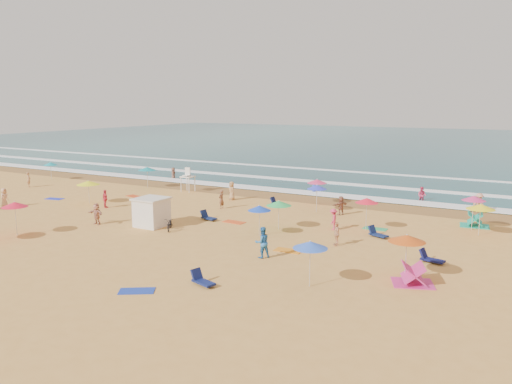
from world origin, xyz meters
The scene contains 13 objects.
ground centered at (0.00, 0.00, 0.00)m, with size 220.00×220.00×0.00m, color gold.
ocean centered at (0.00, 84.00, 0.00)m, with size 220.00×140.00×0.18m, color #0C4756.
wet_sand centered at (0.00, 12.50, 0.01)m, with size 220.00×220.00×0.00m, color olive.
surf_foam centered at (0.00, 21.32, 0.10)m, with size 200.00×18.70×0.05m.
cabana centered at (-1.29, -2.85, 1.00)m, with size 2.00×2.00×2.00m, color silver.
cabana_roof centered at (-1.29, -2.85, 2.06)m, with size 2.20×2.20×0.12m, color silver.
bicycle centered at (0.61, -3.15, 0.45)m, with size 0.60×1.72×0.90m, color black.
lifeguard_stand centered at (-7.66, 10.14, 1.05)m, with size 1.20×1.20×2.10m, color white, non-canonical shape.
beach_umbrellas centered at (2.93, 0.58, 2.09)m, with size 53.38×23.85×0.77m.
loungers centered at (7.97, -2.78, 0.17)m, with size 51.07×24.55×0.34m.
towels centered at (-1.28, -2.87, 0.01)m, with size 53.33×20.30×0.03m.
popup_tents centered at (18.81, 1.48, 0.60)m, with size 3.77×16.39×1.20m.
beachgoers centered at (3.23, 5.08, 0.76)m, with size 44.69×22.96×2.11m.
Camera 1 is at (22.74, -30.42, 8.98)m, focal length 35.00 mm.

